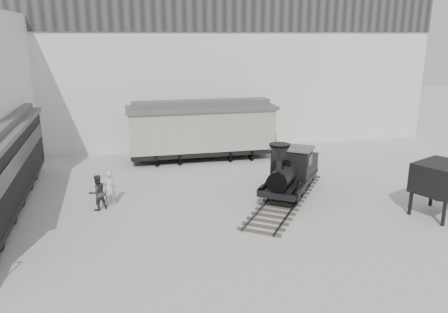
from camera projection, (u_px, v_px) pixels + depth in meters
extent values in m
plane|color=#9E9E9B|center=(266.00, 229.00, 18.15)|extent=(90.00, 90.00, 0.00)
cube|color=silver|center=(202.00, 69.00, 30.76)|extent=(34.00, 2.40, 11.00)
cube|color=#232326|center=(204.00, 8.00, 28.52)|extent=(34.00, 0.12, 3.00)
cube|color=#3C3730|center=(285.00, 198.00, 21.38)|extent=(6.55, 8.11, 0.15)
cube|color=#2D2D30|center=(272.00, 195.00, 21.62)|extent=(5.09, 7.06, 0.06)
cube|color=#2D2D30|center=(299.00, 199.00, 21.12)|extent=(5.09, 7.06, 0.06)
cylinder|color=black|center=(268.00, 188.00, 21.08)|extent=(0.69, 0.90, 1.03)
cylinder|color=black|center=(298.00, 192.00, 20.53)|extent=(0.69, 0.90, 1.03)
cylinder|color=black|center=(275.00, 180.00, 22.16)|extent=(0.69, 0.90, 1.03)
cylinder|color=black|center=(304.00, 184.00, 21.62)|extent=(0.69, 0.90, 1.03)
cube|color=black|center=(286.00, 184.00, 21.32)|extent=(3.49, 3.84, 0.26)
cylinder|color=black|center=(283.00, 176.00, 20.58)|extent=(2.02, 2.30, 0.94)
cylinder|color=black|center=(279.00, 166.00, 19.63)|extent=(0.34, 0.34, 0.56)
cone|color=black|center=(279.00, 153.00, 19.47)|extent=(1.26, 1.26, 0.66)
sphere|color=black|center=(286.00, 165.00, 20.79)|extent=(0.49, 0.49, 0.49)
cube|color=black|center=(292.00, 163.00, 21.84)|extent=(2.22, 2.09, 1.45)
cube|color=#535151|center=(292.00, 148.00, 21.63)|extent=(2.49, 2.36, 0.08)
cube|color=black|center=(299.00, 164.00, 23.48)|extent=(2.47, 2.51, 0.84)
cylinder|color=black|center=(166.00, 155.00, 27.84)|extent=(2.02, 0.82, 0.81)
cylinder|color=black|center=(237.00, 151.00, 28.81)|extent=(2.02, 0.82, 0.81)
cube|color=black|center=(202.00, 150.00, 28.27)|extent=(9.10, 2.56, 0.30)
cube|color=#A59F8A|center=(202.00, 129.00, 27.89)|extent=(9.10, 2.66, 2.52)
cube|color=#535151|center=(201.00, 108.00, 27.52)|extent=(9.40, 2.97, 0.20)
cube|color=#535151|center=(201.00, 103.00, 27.45)|extent=(8.69, 1.25, 0.36)
cylinder|color=black|center=(10.00, 178.00, 23.27)|extent=(2.28, 0.93, 0.86)
cube|color=black|center=(22.00, 155.00, 19.61)|extent=(0.39, 11.45, 0.77)
imported|color=silver|center=(109.00, 188.00, 20.45)|extent=(0.74, 0.64, 1.71)
imported|color=#323232|center=(97.00, 193.00, 19.98)|extent=(1.02, 0.96, 1.67)
cube|color=black|center=(444.00, 214.00, 18.33)|extent=(0.16, 0.16, 1.11)
cube|color=black|center=(410.00, 203.00, 19.49)|extent=(0.16, 0.16, 1.11)
cube|color=black|center=(432.00, 194.00, 20.54)|extent=(0.16, 0.16, 1.11)
cube|color=black|center=(441.00, 178.00, 19.11)|extent=(2.77, 2.57, 1.31)
cone|color=black|center=(439.00, 195.00, 19.33)|extent=(2.27, 2.27, 0.50)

